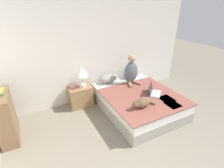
{
  "coord_description": "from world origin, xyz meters",
  "views": [
    {
      "loc": [
        -1.53,
        -0.66,
        2.41
      ],
      "look_at": [
        0.0,
        2.24,
        0.81
      ],
      "focal_mm": 28.0,
      "sensor_mm": 36.0,
      "label": 1
    }
  ],
  "objects": [
    {
      "name": "pillow_near",
      "position": [
        0.31,
        3.02,
        0.56
      ],
      "size": [
        0.5,
        0.27,
        0.2
      ],
      "color": "gray",
      "rests_on": "bed"
    },
    {
      "name": "tissue_box",
      "position": [
        -0.63,
        3.05,
        0.57
      ],
      "size": [
        0.12,
        0.12,
        0.14
      ],
      "color": "#E09EB2",
      "rests_on": "nightstand"
    },
    {
      "name": "wall_back",
      "position": [
        0.0,
        3.25,
        1.27
      ],
      "size": [
        5.44,
        0.05,
        2.55
      ],
      "color": "silver",
      "rests_on": "ground_plane"
    },
    {
      "name": "nightstand",
      "position": [
        -0.48,
        2.99,
        0.25
      ],
      "size": [
        0.55,
        0.4,
        0.51
      ],
      "color": "#937047",
      "rests_on": "ground_plane"
    },
    {
      "name": "table_lamp",
      "position": [
        -0.41,
        2.98,
        0.87
      ],
      "size": [
        0.29,
        0.29,
        0.52
      ],
      "color": "beige",
      "rests_on": "nightstand"
    },
    {
      "name": "pillow_far",
      "position": [
        1.01,
        3.02,
        0.56
      ],
      "size": [
        0.5,
        0.27,
        0.2
      ],
      "color": "gray",
      "rests_on": "bed"
    },
    {
      "name": "cat_tabby",
      "position": [
        0.37,
        1.66,
        0.56
      ],
      "size": [
        0.54,
        0.23,
        0.2
      ],
      "rotation": [
        0.0,
        0.0,
        -3.05
      ],
      "color": "brown",
      "rests_on": "bed"
    },
    {
      "name": "laptop_open",
      "position": [
        0.95,
        1.98,
        0.5
      ],
      "size": [
        0.43,
        0.42,
        0.22
      ],
      "rotation": [
        0.0,
        0.0,
        0.72
      ],
      "color": "#B7B7BC",
      "rests_on": "bed"
    },
    {
      "name": "bed",
      "position": [
        0.66,
        2.19,
        0.23
      ],
      "size": [
        1.6,
        1.98,
        0.46
      ],
      "color": "#9E998E",
      "rests_on": "ground_plane"
    },
    {
      "name": "bookshelf",
      "position": [
        -2.04,
        2.55,
        0.47
      ],
      "size": [
        0.29,
        0.77,
        0.94
      ],
      "color": "brown",
      "rests_on": "ground_plane"
    },
    {
      "name": "person_sitting",
      "position": [
        0.8,
        2.72,
        0.77
      ],
      "size": [
        0.39,
        0.38,
        0.74
      ],
      "color": "slate",
      "rests_on": "bed"
    }
  ]
}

